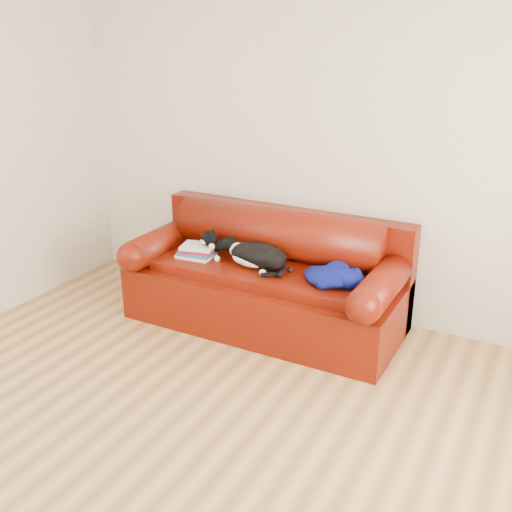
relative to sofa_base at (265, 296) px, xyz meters
The scene contains 7 objects.
ground 1.54m from the sofa_base, 80.00° to the right, with size 4.50×4.50×0.00m, color brown.
room_shell 2.09m from the sofa_base, 75.33° to the right, with size 4.52×4.02×2.61m.
sofa_base is the anchor object (origin of this frame).
sofa_back 0.39m from the sofa_base, 90.00° to the left, with size 2.10×1.01×0.88m.
book_stack 0.64m from the sofa_base, 169.25° to the right, with size 0.29×0.25×0.10m.
cat 0.36m from the sofa_base, 113.12° to the right, with size 0.64×0.34×0.24m.
blanket 0.67m from the sofa_base, ahead, with size 0.51×0.41×0.14m.
Camera 1 is at (1.68, -2.28, 2.20)m, focal length 42.00 mm.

